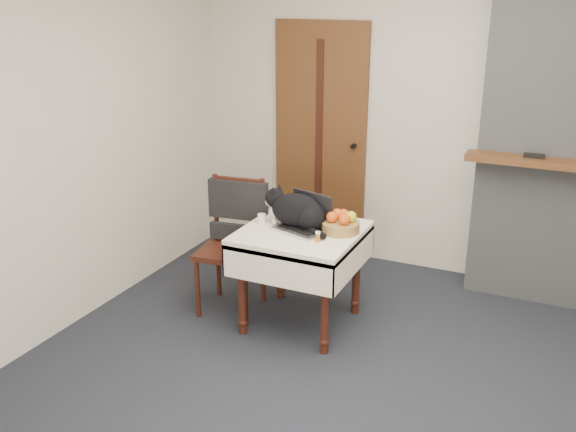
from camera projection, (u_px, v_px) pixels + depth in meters
name	position (u px, v px, depth m)	size (l,w,h in m)	color
ground	(380.00, 403.00, 3.66)	(4.50, 4.50, 0.00)	black
room_shell	(422.00, 80.00, 3.47)	(4.52, 4.01, 2.61)	beige
door	(320.00, 141.00, 5.49)	(0.82, 0.10, 2.00)	brown
side_table	(301.00, 246.00, 4.35)	(0.78, 0.78, 0.70)	#3B1610
laptop	(306.00, 220.00, 4.31)	(0.40, 0.37, 0.25)	#B7B7BC
cat	(298.00, 211.00, 4.33)	(0.53, 0.31, 0.27)	black
cream_jar	(262.00, 218.00, 4.43)	(0.06, 0.06, 0.06)	white
pill_bottle	(318.00, 237.00, 4.10)	(0.03, 0.03, 0.07)	#AC6515
fruit_basket	(341.00, 224.00, 4.26)	(0.25, 0.25, 0.14)	#AD8645
desk_clutter	(322.00, 233.00, 4.24)	(0.15, 0.02, 0.01)	black
chair	(235.00, 226.00, 4.63)	(0.48, 0.48, 0.96)	#3B1610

